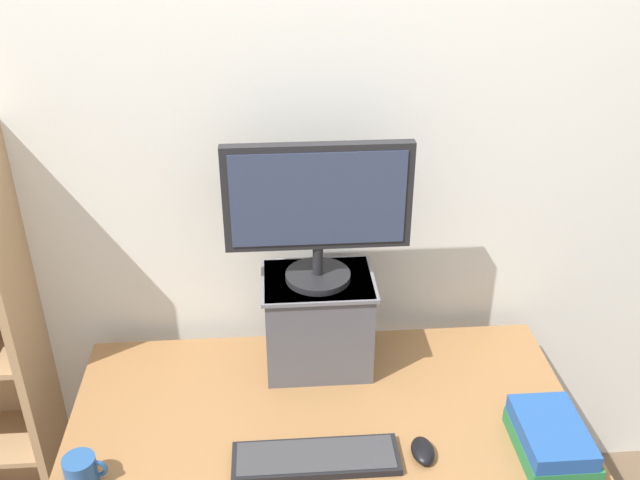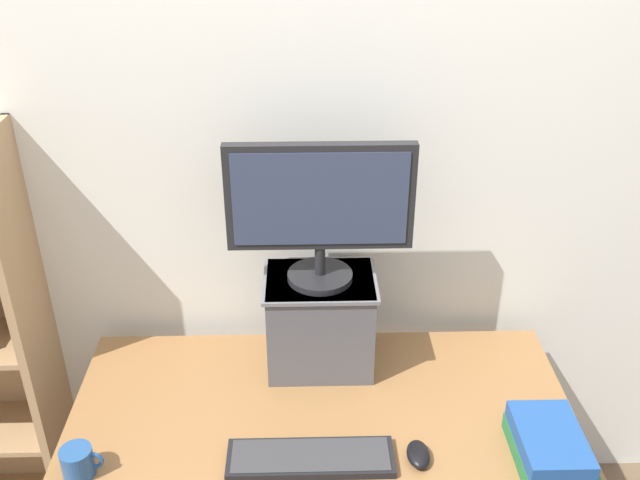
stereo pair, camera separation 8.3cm
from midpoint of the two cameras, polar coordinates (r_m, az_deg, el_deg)
back_wall at (r=2.29m, az=0.88°, el=5.77°), size 7.00×0.08×2.60m
desk at (r=2.26m, az=1.24°, el=-14.55°), size 1.51×0.74×0.72m
riser_box at (r=2.28m, az=0.97°, el=-6.41°), size 0.35×0.26×0.32m
computer_monitor at (r=2.07m, az=1.06°, el=2.69°), size 0.55×0.20×0.44m
keyboard at (r=2.04m, az=0.46°, el=-17.06°), size 0.46×0.14×0.02m
computer_mouse at (r=2.07m, az=9.06°, el=-16.60°), size 0.06×0.10×0.04m
book_stack at (r=2.13m, az=18.99°, el=-15.38°), size 0.19×0.27×0.10m
coffee_mug at (r=2.08m, az=-17.64°, el=-16.58°), size 0.11×0.09×0.09m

